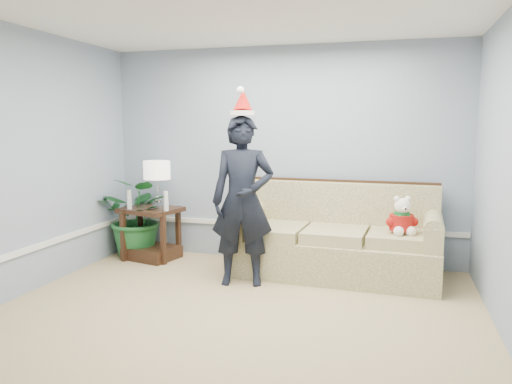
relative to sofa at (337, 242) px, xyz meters
The scene contains 10 objects.
room_shell 2.37m from the sofa, 110.29° to the right, with size 4.54×5.04×2.74m.
wainscot_trim 2.11m from the sofa, 156.17° to the right, with size 4.49×4.99×0.06m.
sofa is the anchor object (origin of this frame).
side_table 2.40m from the sofa, behind, with size 0.81×0.73×0.67m.
table_lamp 2.42m from the sofa, behind, with size 0.34×0.34×0.60m.
candle_pair 2.38m from the sofa, behind, with size 0.57×0.06×0.25m.
houseplant 2.61m from the sofa, behind, with size 0.95×0.82×1.05m, color #1E612B.
man 1.25m from the sofa, 146.74° to the right, with size 0.67×0.44×1.83m, color black.
santa_hat 1.93m from the sofa, 147.37° to the right, with size 0.31×0.34×0.31m.
teddy_bear 0.80m from the sofa, 15.25° to the right, with size 0.32×0.33×0.42m.
Camera 1 is at (1.37, -3.65, 1.71)m, focal length 35.00 mm.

